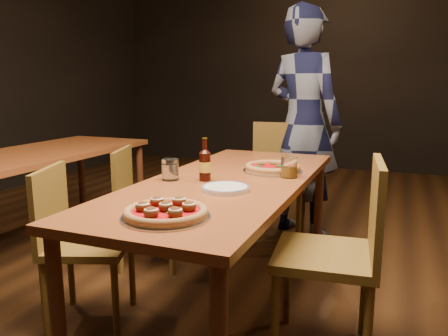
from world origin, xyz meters
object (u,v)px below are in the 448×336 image
at_px(beer_bottle, 205,166).
at_px(chair_main_sw, 151,205).
at_px(amber_glass, 289,167).
at_px(chair_end, 276,182).
at_px(pizza_margherita, 273,168).
at_px(water_glass, 170,170).
at_px(diner, 303,124).
at_px(pizza_meatball, 166,212).
at_px(table_main, 227,192).
at_px(plate_stack, 225,188).
at_px(chair_main_e, 325,254).
at_px(table_left, 31,162).
at_px(chair_main_nw, 89,243).

bearing_deg(beer_bottle, chair_main_sw, 144.12).
distance_m(chair_main_sw, amber_glass, 1.10).
xyz_separation_m(chair_end, pizza_margherita, (0.20, -0.84, 0.28)).
height_order(water_glass, diner, diner).
relative_size(chair_end, pizza_meatball, 2.85).
bearing_deg(amber_glass, table_main, -150.24).
xyz_separation_m(pizza_meatball, amber_glass, (0.26, 0.90, 0.03)).
bearing_deg(pizza_meatball, plate_stack, 83.75).
bearing_deg(chair_main_e, water_glass, -101.21).
bearing_deg(water_glass, table_main, 25.70).
bearing_deg(table_main, chair_main_e, -20.16).
distance_m(table_left, chair_main_nw, 1.31).
relative_size(plate_stack, amber_glass, 2.01).
xyz_separation_m(pizza_meatball, plate_stack, (0.05, 0.49, -0.01)).
bearing_deg(table_left, chair_main_nw, -32.97).
relative_size(chair_main_e, water_glass, 8.63).
xyz_separation_m(chair_end, amber_glass, (0.33, -0.97, 0.31)).
height_order(chair_main_sw, pizza_meatball, chair_main_sw).
relative_size(chair_end, pizza_margherita, 2.86).
relative_size(beer_bottle, water_glass, 1.98).
distance_m(chair_main_nw, pizza_meatball, 0.80).
bearing_deg(pizza_meatball, chair_main_e, 44.44).
xyz_separation_m(table_left, chair_end, (1.67, 0.84, -0.18)).
xyz_separation_m(chair_main_e, plate_stack, (-0.48, -0.04, 0.27)).
bearing_deg(plate_stack, chair_main_e, 4.37).
height_order(chair_main_sw, diner, diner).
relative_size(chair_end, plate_stack, 4.33).
xyz_separation_m(water_glass, amber_glass, (0.57, 0.30, 0.00)).
xyz_separation_m(table_left, pizza_meatball, (1.73, -1.03, 0.10)).
bearing_deg(chair_main_nw, table_main, -77.74).
bearing_deg(water_glass, table_left, 163.10).
height_order(table_main, chair_main_sw, chair_main_sw).
xyz_separation_m(plate_stack, diner, (0.02, 1.67, 0.17)).
height_order(chair_main_e, water_glass, chair_main_e).
xyz_separation_m(chair_main_nw, pizza_margherita, (0.79, 0.70, 0.33)).
bearing_deg(table_main, water_glass, -154.30).
bearing_deg(table_left, chair_main_sw, 3.98).
xyz_separation_m(chair_main_e, pizza_meatball, (-0.53, -0.52, 0.29)).
bearing_deg(table_left, amber_glass, -3.74).
xyz_separation_m(chair_end, water_glass, (-0.25, -1.27, 0.31)).
height_order(pizza_meatball, diner, diner).
bearing_deg(chair_end, plate_stack, -92.69).
bearing_deg(water_glass, chair_end, 79.08).
bearing_deg(pizza_margherita, pizza_meatball, -97.54).
bearing_deg(chair_end, chair_main_e, -73.64).
xyz_separation_m(chair_end, pizza_meatball, (0.06, -1.87, 0.28)).
relative_size(plate_stack, diner, 0.12).
xyz_separation_m(chair_main_sw, plate_stack, (0.80, -0.61, 0.33)).
relative_size(chair_main_sw, pizza_meatball, 2.49).
xyz_separation_m(table_left, chair_main_nw, (1.08, -0.70, -0.24)).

